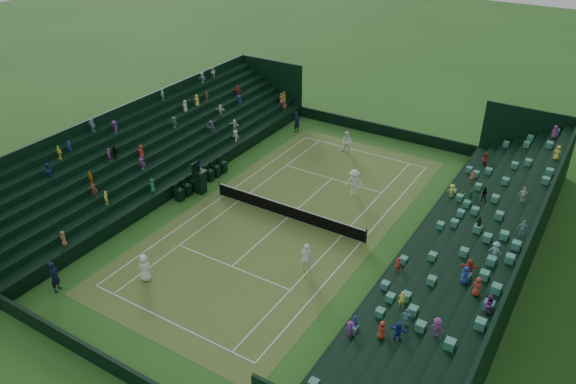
{
  "coord_description": "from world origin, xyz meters",
  "views": [
    {
      "loc": [
        16.91,
        -27.33,
        20.67
      ],
      "look_at": [
        0.0,
        0.0,
        2.0
      ],
      "focal_mm": 35.0,
      "sensor_mm": 36.0,
      "label": 1
    }
  ],
  "objects_px": {
    "player_near_west": "(145,268)",
    "player_far_east": "(354,182)",
    "tennis_net": "(288,211)",
    "player_far_west": "(347,142)",
    "player_near_east": "(306,258)",
    "umpire_chair": "(200,179)"
  },
  "relations": [
    {
      "from": "player_near_west",
      "to": "player_far_east",
      "type": "distance_m",
      "value": 16.23
    },
    {
      "from": "player_near_west",
      "to": "player_far_east",
      "type": "relative_size",
      "value": 0.86
    },
    {
      "from": "umpire_chair",
      "to": "player_near_east",
      "type": "bearing_deg",
      "value": -19.36
    },
    {
      "from": "player_far_east",
      "to": "player_near_east",
      "type": "bearing_deg",
      "value": -107.75
    },
    {
      "from": "player_far_west",
      "to": "player_near_west",
      "type": "bearing_deg",
      "value": -97.08
    },
    {
      "from": "player_near_east",
      "to": "umpire_chair",
      "type": "bearing_deg",
      "value": -41.17
    },
    {
      "from": "umpire_chair",
      "to": "player_far_east",
      "type": "relative_size",
      "value": 1.33
    },
    {
      "from": "player_near_east",
      "to": "player_far_east",
      "type": "distance_m",
      "value": 9.68
    },
    {
      "from": "player_far_west",
      "to": "player_far_east",
      "type": "xyz_separation_m",
      "value": [
        3.52,
        -5.92,
        0.06
      ]
    },
    {
      "from": "tennis_net",
      "to": "player_near_west",
      "type": "height_order",
      "value": "player_near_west"
    },
    {
      "from": "player_near_west",
      "to": "player_far_west",
      "type": "xyz_separation_m",
      "value": [
        2.35,
        21.05,
        0.08
      ]
    },
    {
      "from": "tennis_net",
      "to": "player_near_east",
      "type": "bearing_deg",
      "value": -47.9
    },
    {
      "from": "tennis_net",
      "to": "player_far_west",
      "type": "relative_size",
      "value": 6.22
    },
    {
      "from": "player_near_east",
      "to": "tennis_net",
      "type": "bearing_deg",
      "value": -69.71
    },
    {
      "from": "player_far_east",
      "to": "player_near_west",
      "type": "bearing_deg",
      "value": -138.23
    },
    {
      "from": "tennis_net",
      "to": "player_far_east",
      "type": "xyz_separation_m",
      "value": [
        2.41,
        5.16,
        0.47
      ]
    },
    {
      "from": "player_near_west",
      "to": "player_far_west",
      "type": "distance_m",
      "value": 21.18
    },
    {
      "from": "tennis_net",
      "to": "player_far_west",
      "type": "distance_m",
      "value": 11.14
    },
    {
      "from": "player_near_east",
      "to": "player_far_west",
      "type": "bearing_deg",
      "value": -93.62
    },
    {
      "from": "player_near_east",
      "to": "player_far_east",
      "type": "relative_size",
      "value": 0.96
    },
    {
      "from": "tennis_net",
      "to": "player_far_east",
      "type": "relative_size",
      "value": 5.85
    },
    {
      "from": "tennis_net",
      "to": "player_near_west",
      "type": "xyz_separation_m",
      "value": [
        -3.46,
        -9.97,
        0.33
      ]
    }
  ]
}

